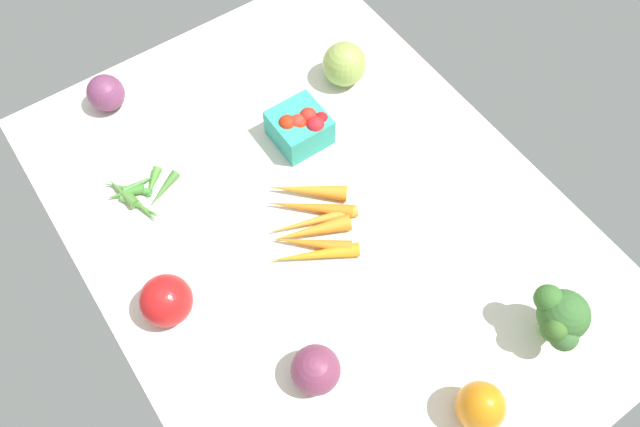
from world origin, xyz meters
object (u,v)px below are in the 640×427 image
(okra_pile, at_px, (138,192))
(carrot_bunch, at_px, (310,222))
(berry_basket, at_px, (301,126))
(broccoli_head, at_px, (560,319))
(bell_pepper_orange, at_px, (480,407))
(bell_pepper_red, at_px, (167,302))
(red_onion_center, at_px, (316,370))
(heirloom_tomato_green, at_px, (344,64))
(red_onion_near_basket, at_px, (106,93))

(okra_pile, xyz_separation_m, carrot_bunch, (0.22, 0.21, 0.00))
(berry_basket, bearing_deg, broccoli_head, 11.05)
(berry_basket, height_order, bell_pepper_orange, bell_pepper_orange)
(bell_pepper_red, relative_size, broccoli_head, 0.74)
(berry_basket, xyz_separation_m, red_onion_center, (0.38, -0.23, 0.00))
(berry_basket, bearing_deg, carrot_bunch, -29.32)
(heirloom_tomato_green, bearing_deg, okra_pile, -88.68)
(bell_pepper_orange, bearing_deg, red_onion_center, -138.01)
(berry_basket, bearing_deg, heirloom_tomato_green, 115.74)
(okra_pile, bearing_deg, bell_pepper_orange, 20.74)
(red_onion_near_basket, distance_m, red_onion_center, 0.65)
(red_onion_near_basket, bearing_deg, bell_pepper_orange, 12.70)
(carrot_bunch, xyz_separation_m, bell_pepper_orange, (0.39, 0.02, 0.03))
(bell_pepper_orange, relative_size, broccoli_head, 0.82)
(red_onion_center, bearing_deg, heirloom_tomato_green, 140.07)
(okra_pile, distance_m, carrot_bunch, 0.31)
(heirloom_tomato_green, bearing_deg, red_onion_center, -39.93)
(okra_pile, height_order, red_onion_center, red_onion_center)
(broccoli_head, bearing_deg, heirloom_tomato_green, 175.63)
(red_onion_near_basket, xyz_separation_m, bell_pepper_orange, (0.83, 0.19, 0.01))
(bell_pepper_red, distance_m, carrot_bunch, 0.27)
(red_onion_near_basket, distance_m, bell_pepper_orange, 0.85)
(red_onion_center, bearing_deg, broccoli_head, 65.66)
(heirloom_tomato_green, xyz_separation_m, carrot_bunch, (0.23, -0.24, -0.03))
(berry_basket, relative_size, red_onion_near_basket, 1.36)
(red_onion_center, bearing_deg, bell_pepper_red, -149.12)
(bell_pepper_red, height_order, carrot_bunch, bell_pepper_red)
(heirloom_tomato_green, height_order, bell_pepper_red, heirloom_tomato_green)
(heirloom_tomato_green, xyz_separation_m, red_onion_near_basket, (-0.20, -0.40, -0.01))
(red_onion_center, bearing_deg, carrot_bunch, 147.69)
(berry_basket, height_order, heirloom_tomato_green, heirloom_tomato_green)
(okra_pile, bearing_deg, heirloom_tomato_green, 91.32)
(heirloom_tomato_green, xyz_separation_m, bell_pepper_orange, (0.62, -0.22, 0.00))
(heirloom_tomato_green, height_order, okra_pile, heirloom_tomato_green)
(bell_pepper_red, height_order, bell_pepper_orange, bell_pepper_orange)
(berry_basket, relative_size, heirloom_tomato_green, 1.11)
(bell_pepper_red, distance_m, red_onion_near_basket, 0.45)
(bell_pepper_orange, bearing_deg, berry_basket, 172.85)
(okra_pile, height_order, bell_pepper_orange, bell_pepper_orange)
(carrot_bunch, bearing_deg, broccoli_head, 27.84)
(red_onion_near_basket, relative_size, carrot_bunch, 0.33)
(bell_pepper_red, distance_m, red_onion_center, 0.25)
(berry_basket, distance_m, carrot_bunch, 0.19)
(okra_pile, distance_m, bell_pepper_orange, 0.66)
(okra_pile, distance_m, broccoli_head, 0.72)
(bell_pepper_orange, bearing_deg, bell_pepper_red, -143.73)
(red_onion_near_basket, relative_size, red_onion_center, 0.94)
(bell_pepper_red, xyz_separation_m, broccoli_head, (0.36, 0.46, 0.03))
(heirloom_tomato_green, bearing_deg, carrot_bunch, -45.78)
(red_onion_center, bearing_deg, berry_basket, 148.94)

